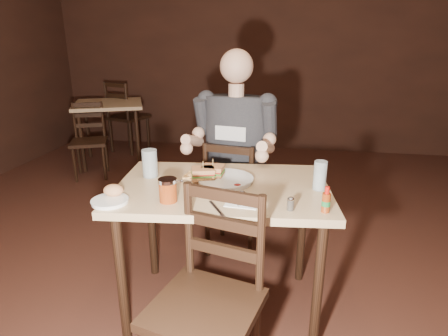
% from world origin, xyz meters
% --- Properties ---
extents(room_shell, '(7.00, 7.00, 7.00)m').
position_xyz_m(room_shell, '(0.00, 0.00, 1.40)').
color(room_shell, black).
rests_on(room_shell, ground).
extents(main_table, '(1.19, 0.85, 0.77)m').
position_xyz_m(main_table, '(-0.03, -0.02, 0.68)').
color(main_table, tan).
rests_on(main_table, ground).
extents(bg_table, '(1.05, 1.05, 0.77)m').
position_xyz_m(bg_table, '(-1.90, 2.46, 0.68)').
color(bg_table, tan).
rests_on(bg_table, ground).
extents(chair_far, '(0.46, 0.49, 0.86)m').
position_xyz_m(chair_far, '(-0.05, 0.63, 0.43)').
color(chair_far, black).
rests_on(chair_far, ground).
extents(chair_near, '(0.52, 0.55, 0.92)m').
position_xyz_m(chair_near, '(0.00, -0.61, 0.46)').
color(chair_near, black).
rests_on(chair_near, ground).
extents(bg_chair_far, '(0.58, 0.61, 0.97)m').
position_xyz_m(bg_chair_far, '(-1.90, 3.01, 0.49)').
color(bg_chair_far, black).
rests_on(bg_chair_far, ground).
extents(bg_chair_near, '(0.51, 0.53, 0.83)m').
position_xyz_m(bg_chair_near, '(-1.90, 1.91, 0.42)').
color(bg_chair_near, black).
rests_on(bg_chair_near, ground).
extents(diner, '(0.65, 0.55, 1.01)m').
position_xyz_m(diner, '(-0.05, 0.58, 0.95)').
color(diner, '#2E3034').
rests_on(diner, chair_far).
extents(dinner_plate, '(0.33, 0.33, 0.02)m').
position_xyz_m(dinner_plate, '(-0.02, 0.04, 0.78)').
color(dinner_plate, white).
rests_on(dinner_plate, main_table).
extents(sandwich_left, '(0.14, 0.13, 0.10)m').
position_xyz_m(sandwich_left, '(-0.14, 0.01, 0.84)').
color(sandwich_left, '#D58A50').
rests_on(sandwich_left, dinner_plate).
extents(sandwich_right, '(0.12, 0.10, 0.10)m').
position_xyz_m(sandwich_right, '(-0.10, 0.06, 0.84)').
color(sandwich_right, '#D58A50').
rests_on(sandwich_right, dinner_plate).
extents(fries_pile, '(0.24, 0.18, 0.04)m').
position_xyz_m(fries_pile, '(-0.15, 0.01, 0.81)').
color(fries_pile, '#E9B56E').
rests_on(fries_pile, dinner_plate).
extents(ketchup_dollop, '(0.04, 0.04, 0.01)m').
position_xyz_m(ketchup_dollop, '(0.06, -0.06, 0.79)').
color(ketchup_dollop, maroon).
rests_on(ketchup_dollop, dinner_plate).
extents(glass_left, '(0.09, 0.09, 0.16)m').
position_xyz_m(glass_left, '(-0.45, 0.04, 0.85)').
color(glass_left, silver).
rests_on(glass_left, main_table).
extents(glass_right, '(0.07, 0.07, 0.15)m').
position_xyz_m(glass_right, '(0.47, 0.01, 0.85)').
color(glass_right, silver).
rests_on(glass_right, main_table).
extents(hot_sauce, '(0.04, 0.04, 0.12)m').
position_xyz_m(hot_sauce, '(0.48, -0.26, 0.83)').
color(hot_sauce, maroon).
rests_on(hot_sauce, main_table).
extents(salt_shaker, '(0.04, 0.04, 0.06)m').
position_xyz_m(salt_shaker, '(0.10, -0.24, 0.80)').
color(salt_shaker, white).
rests_on(salt_shaker, main_table).
extents(pepper_shaker, '(0.04, 0.04, 0.06)m').
position_xyz_m(pepper_shaker, '(0.33, -0.27, 0.80)').
color(pepper_shaker, '#38332D').
rests_on(pepper_shaker, main_table).
extents(syrup_dispenser, '(0.10, 0.10, 0.11)m').
position_xyz_m(syrup_dispenser, '(-0.25, -0.27, 0.83)').
color(syrup_dispenser, maroon).
rests_on(syrup_dispenser, main_table).
extents(napkin, '(0.16, 0.16, 0.00)m').
position_xyz_m(napkin, '(0.11, -0.22, 0.77)').
color(napkin, white).
rests_on(napkin, main_table).
extents(knife, '(0.11, 0.18, 0.00)m').
position_xyz_m(knife, '(0.01, -0.34, 0.78)').
color(knife, silver).
rests_on(knife, napkin).
extents(fork, '(0.09, 0.15, 0.00)m').
position_xyz_m(fork, '(0.13, -0.21, 0.78)').
color(fork, silver).
rests_on(fork, napkin).
extents(side_plate, '(0.19, 0.19, 0.01)m').
position_xyz_m(side_plate, '(-0.51, -0.34, 0.78)').
color(side_plate, white).
rests_on(side_plate, main_table).
extents(bread_roll, '(0.11, 0.09, 0.06)m').
position_xyz_m(bread_roll, '(-0.52, -0.28, 0.81)').
color(bread_roll, tan).
rests_on(bread_roll, side_plate).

